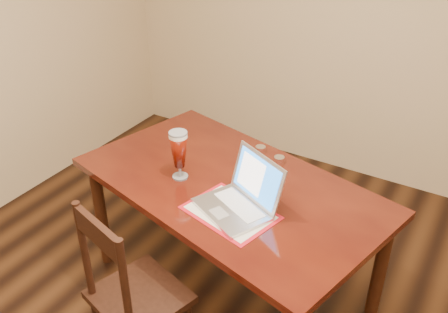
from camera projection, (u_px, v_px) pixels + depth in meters
The scene contains 3 objects.
room_shell at pixel (194, 65), 1.44m from camera, with size 4.51×5.01×2.71m.
dining_table at pixel (229, 196), 2.72m from camera, with size 1.84×1.31×1.06m.
dining_chair at pixel (133, 296), 2.40m from camera, with size 0.51×0.50×0.99m.
Camera 1 is at (0.78, -1.14, 2.27)m, focal length 40.00 mm.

